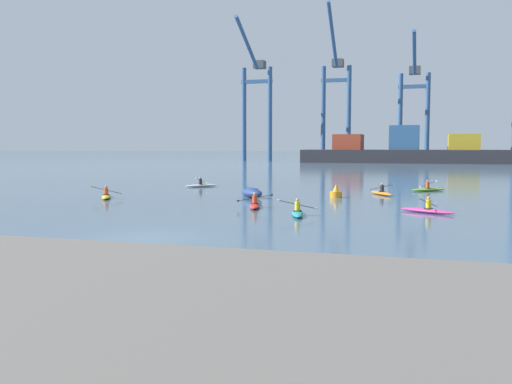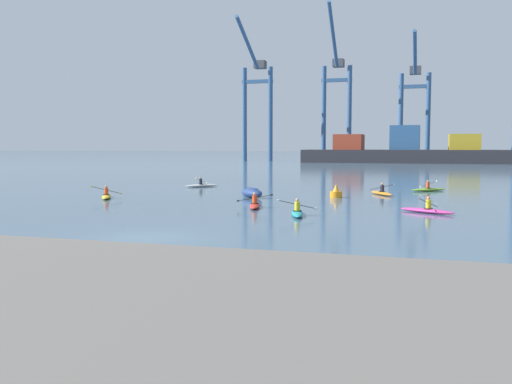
% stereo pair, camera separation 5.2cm
% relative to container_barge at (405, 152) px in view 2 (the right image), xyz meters
% --- Properties ---
extents(ground_plane, '(800.00, 800.00, 0.00)m').
position_rel_container_barge_xyz_m(ground_plane, '(-5.82, -112.50, -2.57)').
color(ground_plane, '#425B70').
extents(container_barge, '(46.30, 10.71, 8.47)m').
position_rel_container_barge_xyz_m(container_barge, '(0.00, 0.00, 0.00)').
color(container_barge, '#28282D').
rests_on(container_barge, ground).
extents(gantry_crane_west, '(8.14, 20.41, 33.64)m').
position_rel_container_barge_xyz_m(gantry_crane_west, '(-37.17, 5.69, 14.20)').
color(gantry_crane_west, '#335684').
rests_on(gantry_crane_west, ground).
extents(gantry_crane_west_mid, '(7.78, 17.31, 37.63)m').
position_rel_container_barge_xyz_m(gantry_crane_west_mid, '(-17.68, 11.78, 14.63)').
color(gantry_crane_west_mid, '#335684').
rests_on(gantry_crane_west_mid, ground).
extents(gantry_crane_east_mid, '(7.85, 17.28, 30.49)m').
position_rel_container_barge_xyz_m(gantry_crane_east_mid, '(1.56, 14.88, 12.82)').
color(gantry_crane_east_mid, '#335684').
rests_on(gantry_crane_east_mid, ground).
extents(capsized_dinghy, '(2.58, 2.65, 0.76)m').
position_rel_container_barge_xyz_m(capsized_dinghy, '(-7.14, -93.71, -2.22)').
color(capsized_dinghy, navy).
rests_on(capsized_dinghy, ground).
extents(channel_buoy, '(0.90, 0.90, 1.00)m').
position_rel_container_barge_xyz_m(channel_buoy, '(-1.25, -91.66, -2.21)').
color(channel_buoy, orange).
rests_on(channel_buoy, ground).
extents(kayak_red, '(2.20, 3.44, 0.95)m').
position_rel_container_barge_xyz_m(kayak_red, '(-4.97, -100.00, -2.40)').
color(kayak_red, red).
rests_on(kayak_red, ground).
extents(kayak_yellow, '(2.11, 3.29, 0.95)m').
position_rel_container_barge_xyz_m(kayak_yellow, '(-17.15, -97.21, -2.40)').
color(kayak_yellow, yellow).
rests_on(kayak_yellow, ground).
extents(kayak_lime, '(3.02, 2.60, 0.99)m').
position_rel_container_barge_xyz_m(kayak_lime, '(5.29, -83.57, -2.40)').
color(kayak_lime, '#7ABC2D').
rests_on(kayak_lime, ground).
extents(kayak_white, '(2.62, 3.01, 0.95)m').
position_rel_container_barge_xyz_m(kayak_white, '(-14.94, -84.56, -2.40)').
color(kayak_white, silver).
rests_on(kayak_white, ground).
extents(kayak_magenta, '(3.23, 2.25, 1.00)m').
position_rel_container_barge_xyz_m(kayak_magenta, '(5.20, -99.85, -2.40)').
color(kayak_magenta, '#C13384').
rests_on(kayak_magenta, ground).
extents(kayak_orange, '(2.23, 3.24, 0.95)m').
position_rel_container_barge_xyz_m(kayak_orange, '(1.79, -88.40, -2.40)').
color(kayak_orange, orange).
rests_on(kayak_orange, ground).
extents(kayak_teal, '(2.19, 3.44, 0.95)m').
position_rel_container_barge_xyz_m(kayak_teal, '(-1.58, -103.10, -2.40)').
color(kayak_teal, teal).
rests_on(kayak_teal, ground).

